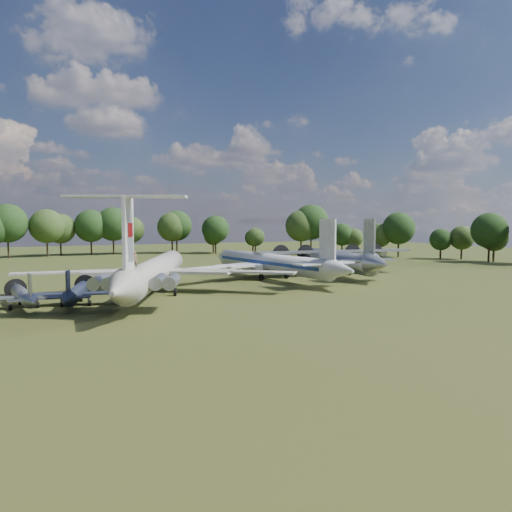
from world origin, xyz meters
name	(u,v)px	position (x,y,z in m)	size (l,w,h in m)	color
ground	(187,291)	(0.00, 0.00, 0.00)	(300.00, 300.00, 0.00)	#284316
il62_airliner	(155,276)	(-4.79, -0.56, 2.52)	(39.54, 51.40, 5.04)	beige
tu104_jet	(271,266)	(18.29, 8.59, 2.23)	(33.49, 44.65, 4.46)	silver
an12_transport	(337,263)	(32.47, 8.69, 2.30)	(31.33, 35.02, 4.61)	#A6A9AE
small_prop_west	(76,296)	(-15.92, -6.15, 1.21)	(12.08, 16.47, 2.42)	black
small_prop_northwest	(24,299)	(-21.69, -5.45, 1.15)	(11.48, 15.65, 2.30)	gray
person_on_il62	(135,259)	(-10.46, -13.49, 5.96)	(0.67, 0.44, 1.84)	#845F43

